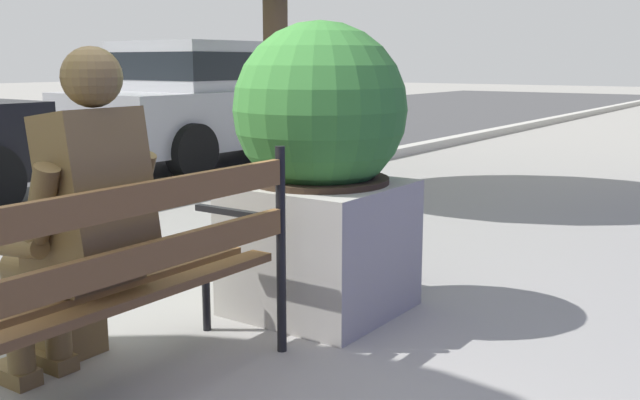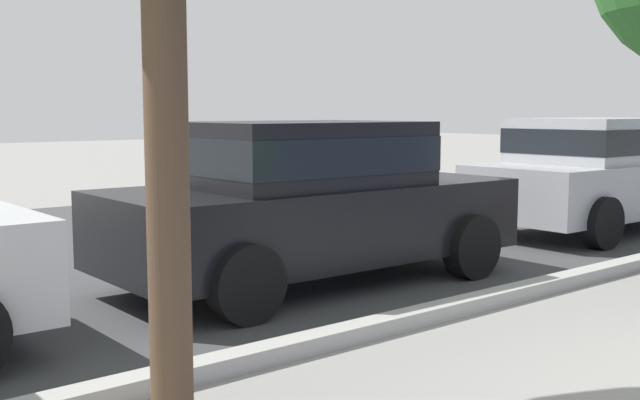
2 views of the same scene
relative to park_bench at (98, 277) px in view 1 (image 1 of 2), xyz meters
name	(u,v)px [view 1 (image 1 of 2)]	position (x,y,z in m)	size (l,w,h in m)	color
park_bench	(98,277)	(0.00, 0.00, 0.00)	(1.80, 0.54, 0.95)	brown
bronze_statue_seated	(78,232)	(0.08, 0.21, 0.12)	(0.63, 0.76, 1.37)	brown
concrete_planter	(320,163)	(1.46, 0.03, 0.25)	(0.90, 0.90, 1.52)	#A8A399
parked_car_silver	(216,98)	(5.54, 4.55, 0.30)	(4.13, 1.99, 1.56)	#B7B7BC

